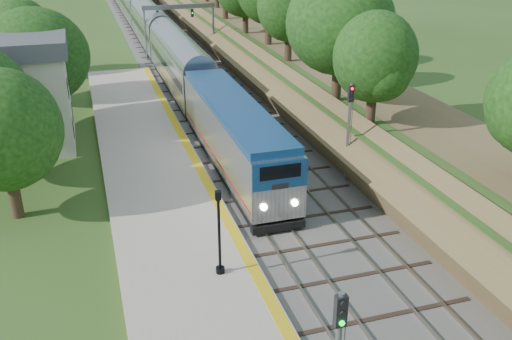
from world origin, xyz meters
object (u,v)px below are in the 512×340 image
object	(u,v)px
station_building	(9,94)
signal_farside	(349,123)
signal_gantry	(179,17)
lamppost_far	(219,238)
train	(152,30)

from	to	relation	value
station_building	signal_farside	xyz separation A→B (m)	(20.20, -12.19, -0.13)
station_building	signal_gantry	distance (m)	29.94
lamppost_far	signal_farside	bearing A→B (deg)	38.48
signal_gantry	signal_farside	world-z (taller)	signal_farside
station_building	signal_gantry	size ratio (longest dim) A/B	1.02
train	signal_farside	size ratio (longest dim) A/B	15.90
station_building	train	distance (m)	34.60
lamppost_far	signal_farside	size ratio (longest dim) A/B	0.66
lamppost_far	train	bearing A→B (deg)	85.70
train	lamppost_far	bearing A→B (deg)	-94.30
signal_gantry	lamppost_far	distance (m)	45.72
station_building	train	bearing A→B (deg)	66.10
signal_gantry	signal_farside	size ratio (longest dim) A/B	1.34
signal_farside	signal_gantry	bearing A→B (deg)	95.73
signal_gantry	train	world-z (taller)	signal_gantry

